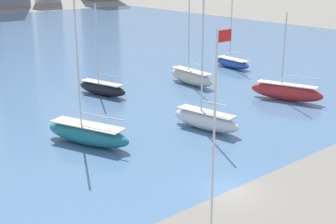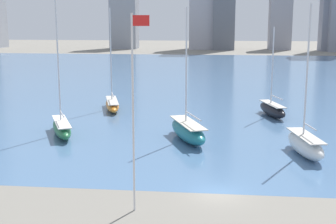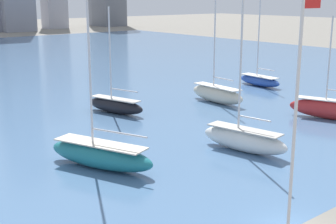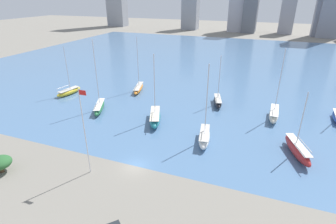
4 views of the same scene
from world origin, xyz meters
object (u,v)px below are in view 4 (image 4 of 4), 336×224
at_px(sailboat_cream, 274,114).
at_px(sailboat_orange, 139,88).
at_px(sailboat_white, 204,136).
at_px(sailboat_green, 99,107).
at_px(sailboat_teal, 155,117).
at_px(sailboat_yellow, 69,91).
at_px(sailboat_black, 218,101).
at_px(sailboat_red, 297,149).
at_px(flag_pole, 85,130).

bearing_deg(sailboat_cream, sailboat_orange, 172.48).
height_order(sailboat_white, sailboat_green, sailboat_green).
bearing_deg(sailboat_teal, sailboat_yellow, 144.71).
bearing_deg(sailboat_white, sailboat_cream, 41.49).
distance_m(sailboat_black, sailboat_orange, 23.23).
bearing_deg(sailboat_white, sailboat_red, -5.92).
relative_size(sailboat_black, sailboat_white, 0.83).
relative_size(sailboat_red, sailboat_orange, 0.76).
relative_size(sailboat_yellow, sailboat_orange, 0.87).
xyz_separation_m(flag_pole, sailboat_yellow, (-26.36, 26.74, -6.47)).
xyz_separation_m(sailboat_black, sailboat_cream, (13.14, -3.58, 0.18)).
xyz_separation_m(flag_pole, sailboat_orange, (-9.86, 36.29, -6.49)).
height_order(flag_pole, sailboat_orange, sailboat_orange).
distance_m(sailboat_red, sailboat_teal, 27.99).
distance_m(flag_pole, sailboat_teal, 20.75).
distance_m(sailboat_teal, sailboat_white, 12.74).
bearing_deg(sailboat_teal, sailboat_cream, 2.77).
bearing_deg(sailboat_red, sailboat_green, 155.05).
distance_m(sailboat_cream, sailboat_orange, 36.73).
bearing_deg(sailboat_green, sailboat_white, -36.08).
relative_size(sailboat_red, sailboat_green, 0.69).
bearing_deg(flag_pole, sailboat_black, 68.70).
bearing_deg(sailboat_yellow, sailboat_red, -0.84).
xyz_separation_m(sailboat_teal, sailboat_white, (11.93, -4.47, 0.01)).
height_order(sailboat_cream, sailboat_green, sailboat_green).
bearing_deg(sailboat_black, sailboat_red, -61.67).
xyz_separation_m(sailboat_red, sailboat_white, (-15.87, -1.19, -0.04)).
bearing_deg(sailboat_orange, sailboat_cream, -25.20).
bearing_deg(sailboat_red, sailboat_orange, 134.23).
height_order(sailboat_yellow, sailboat_green, sailboat_green).
relative_size(sailboat_red, sailboat_yellow, 0.88).
xyz_separation_m(sailboat_white, sailboat_green, (-26.65, 5.37, -0.15)).
relative_size(sailboat_teal, sailboat_white, 0.99).
height_order(flag_pole, sailboat_cream, sailboat_cream).
height_order(sailboat_black, sailboat_teal, sailboat_teal).
relative_size(flag_pole, sailboat_red, 1.21).
distance_m(flag_pole, sailboat_white, 21.80).
relative_size(sailboat_green, sailboat_orange, 1.11).
bearing_deg(sailboat_teal, sailboat_orange, 105.05).
height_order(sailboat_red, sailboat_black, sailboat_black).
xyz_separation_m(flag_pole, sailboat_white, (14.37, 15.16, -6.22)).
bearing_deg(sailboat_yellow, flag_pole, -35.86).
xyz_separation_m(sailboat_black, sailboat_yellow, (-39.61, -7.23, -0.11)).
xyz_separation_m(sailboat_red, sailboat_teal, (-27.80, 3.28, -0.05)).
distance_m(sailboat_black, sailboat_cream, 13.62).
bearing_deg(sailboat_cream, sailboat_teal, -154.09).
relative_size(sailboat_yellow, sailboat_white, 0.88).
bearing_deg(sailboat_orange, flag_pole, -90.76).
bearing_deg(sailboat_green, sailboat_cream, -10.39).
xyz_separation_m(sailboat_yellow, sailboat_white, (40.74, -11.58, 0.25)).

